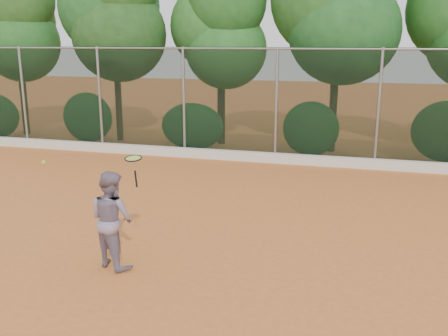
# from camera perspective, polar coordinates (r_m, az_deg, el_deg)

# --- Properties ---
(ground) EXTENTS (80.00, 80.00, 0.00)m
(ground) POSITION_cam_1_polar(r_m,az_deg,el_deg) (9.26, -1.67, -9.00)
(ground) COLOR #C96D2F
(ground) RESTS_ON ground
(concrete_curb) EXTENTS (24.00, 0.20, 0.30)m
(concrete_curb) POSITION_cam_1_polar(r_m,az_deg,el_deg) (15.56, 5.73, 1.16)
(concrete_curb) COLOR silver
(concrete_curb) RESTS_ON ground
(tennis_player) EXTENTS (0.98, 0.89, 1.64)m
(tennis_player) POSITION_cam_1_polar(r_m,az_deg,el_deg) (8.45, -12.68, -5.73)
(tennis_player) COLOR gray
(tennis_player) RESTS_ON ground
(chainlink_fence) EXTENTS (24.09, 0.09, 3.50)m
(chainlink_fence) POSITION_cam_1_polar(r_m,az_deg,el_deg) (15.44, 6.00, 7.50)
(chainlink_fence) COLOR black
(chainlink_fence) RESTS_ON ground
(foliage_backdrop) EXTENTS (23.70, 3.63, 7.55)m
(foliage_backdrop) POSITION_cam_1_polar(r_m,az_deg,el_deg) (17.39, 5.51, 16.65)
(foliage_backdrop) COLOR #412F19
(foliage_backdrop) RESTS_ON ground
(tennis_racket) EXTENTS (0.28, 0.28, 0.53)m
(tennis_racket) POSITION_cam_1_polar(r_m,az_deg,el_deg) (7.93, -10.29, 0.82)
(tennis_racket) COLOR black
(tennis_racket) RESTS_ON ground
(tennis_ball_in_flight) EXTENTS (0.07, 0.07, 0.07)m
(tennis_ball_in_flight) POSITION_cam_1_polar(r_m,az_deg,el_deg) (8.76, -19.91, 0.62)
(tennis_ball_in_flight) COLOR #B2CE2E
(tennis_ball_in_flight) RESTS_ON ground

